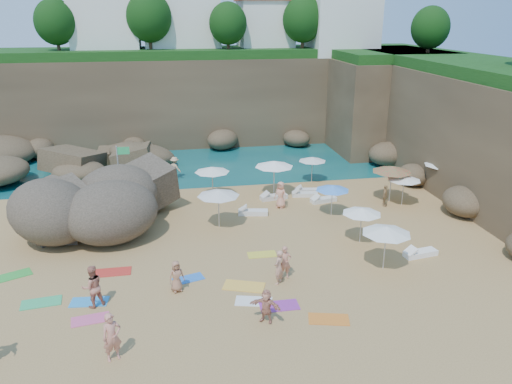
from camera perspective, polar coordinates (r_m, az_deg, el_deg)
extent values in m
plane|color=tan|center=(27.14, -3.06, -6.35)|extent=(120.00, 120.00, 0.00)
plane|color=#0C4751|center=(55.57, -7.00, 7.25)|extent=(120.00, 120.00, 0.00)
cube|color=brown|center=(50.07, -4.51, 10.62)|extent=(44.00, 8.00, 8.00)
cube|color=brown|center=(39.72, 23.69, 6.60)|extent=(8.00, 30.00, 8.00)
cube|color=brown|center=(49.10, 14.09, 9.91)|extent=(10.00, 12.00, 8.00)
cube|color=white|center=(50.47, -16.79, 17.66)|extent=(6.00, 5.00, 5.50)
cube|color=white|center=(51.23, -8.51, 18.83)|extent=(7.00, 6.00, 6.50)
cube|color=white|center=(51.17, 1.03, 18.19)|extent=(5.00, 5.00, 5.00)
cube|color=white|center=(51.06, 9.65, 18.49)|extent=(6.00, 6.00, 6.00)
sphere|color=#11380F|center=(49.06, -21.95, 17.59)|extent=(3.60, 3.60, 3.60)
sphere|color=#11380F|center=(48.21, -12.16, 18.98)|extent=(4.05, 4.05, 4.05)
sphere|color=#11380F|center=(47.56, -3.23, 18.69)|extent=(3.42, 3.42, 3.42)
sphere|color=#11380F|center=(48.92, 5.41, 19.04)|extent=(3.78, 3.78, 3.78)
sphere|color=#11380F|center=(45.77, 19.31, 17.33)|extent=(3.15, 3.15, 3.15)
cylinder|color=white|center=(56.97, -25.73, 8.84)|extent=(0.10, 0.10, 6.00)
cylinder|color=white|center=(56.59, -24.25, 8.99)|extent=(0.10, 0.10, 6.00)
cylinder|color=white|center=(56.25, -22.76, 9.14)|extent=(0.10, 0.10, 6.00)
cylinder|color=silver|center=(32.82, -15.35, 1.59)|extent=(0.08, 0.08, 4.18)
cube|color=green|center=(32.29, -14.91, 4.58)|extent=(0.73, 0.06, 0.47)
cylinder|color=silver|center=(33.87, -4.99, 0.97)|extent=(0.06, 0.06, 2.11)
cone|color=white|center=(33.56, -5.04, 2.59)|extent=(2.37, 2.37, 0.36)
cylinder|color=silver|center=(37.37, 6.41, 2.50)|extent=(0.05, 0.05, 1.81)
cone|color=silver|center=(37.13, 6.46, 3.77)|extent=(2.03, 2.03, 0.31)
cylinder|color=silver|center=(34.23, 2.06, 1.45)|extent=(0.07, 0.07, 2.35)
cone|color=white|center=(33.90, 2.08, 3.25)|extent=(2.64, 2.64, 0.40)
cylinder|color=silver|center=(37.34, 20.33, 1.63)|extent=(0.06, 0.06, 2.17)
cone|color=white|center=(37.05, 20.52, 3.15)|extent=(2.44, 2.44, 0.37)
cylinder|color=silver|center=(29.24, -4.28, -2.02)|extent=(0.06, 0.06, 2.21)
cone|color=silver|center=(28.87, -4.33, -0.09)|extent=(2.48, 2.48, 0.38)
cylinder|color=silver|center=(34.33, 15.13, 0.80)|extent=(0.07, 0.07, 2.34)
cone|color=red|center=(33.99, 15.29, 2.57)|extent=(2.63, 2.63, 0.40)
cylinder|color=silver|center=(33.99, 16.44, 0.11)|extent=(0.06, 0.06, 1.92)
cone|color=white|center=(33.70, 16.59, 1.57)|extent=(2.16, 2.16, 0.33)
cylinder|color=silver|center=(27.90, 11.88, -3.85)|extent=(0.06, 0.06, 1.91)
cone|color=white|center=(27.56, 12.01, -2.12)|extent=(2.14, 2.14, 0.33)
cylinder|color=silver|center=(31.31, 8.66, -1.03)|extent=(0.05, 0.05, 1.87)
cone|color=#4489E8|center=(31.01, 8.74, 0.50)|extent=(2.09, 2.09, 0.32)
cylinder|color=silver|center=(25.32, 14.50, -6.33)|extent=(0.06, 0.06, 2.14)
cone|color=white|center=(24.90, 14.70, -4.22)|extent=(2.40, 2.40, 0.37)
cube|color=silver|center=(35.37, 5.76, 0.17)|extent=(1.65, 0.74, 0.25)
cube|color=silver|center=(34.58, 5.58, -0.27)|extent=(1.81, 0.84, 0.27)
cube|color=silver|center=(33.91, 2.04, -0.58)|extent=(1.93, 0.96, 0.29)
cube|color=silver|center=(31.32, -0.33, -2.34)|extent=(1.93, 0.94, 0.29)
cube|color=silver|center=(33.71, 7.72, -0.89)|extent=(1.86, 0.96, 0.28)
cube|color=white|center=(27.54, 18.28, -6.67)|extent=(1.87, 0.89, 0.28)
cube|color=#298FDB|center=(23.54, -18.52, -11.81)|extent=(1.69, 0.96, 0.03)
cube|color=#D85485|center=(22.34, -18.40, -13.65)|extent=(1.62, 0.98, 0.03)
cube|color=#30AB64|center=(24.21, -23.34, -11.53)|extent=(1.77, 1.04, 0.03)
cube|color=gold|center=(23.51, -1.39, -10.71)|extent=(2.10, 1.54, 0.03)
cube|color=purple|center=(22.12, 2.67, -12.87)|extent=(1.70, 0.86, 0.03)
cube|color=red|center=(25.64, -16.03, -8.79)|extent=(1.74, 0.87, 0.03)
cube|color=blue|center=(24.31, -7.73, -9.80)|extent=(1.59, 1.11, 0.03)
cube|color=orange|center=(21.48, 8.31, -14.18)|extent=(1.82, 1.21, 0.03)
cube|color=green|center=(27.04, -26.00, -8.58)|extent=(1.83, 1.43, 0.03)
cube|color=gold|center=(26.33, 0.69, -7.15)|extent=(1.51, 0.77, 0.03)
cube|color=white|center=(22.41, -0.27, -12.38)|extent=(1.76, 1.18, 0.03)
imported|color=tan|center=(19.40, -16.15, -15.63)|extent=(0.82, 0.69, 1.91)
imported|color=#BB735D|center=(22.71, -18.18, -10.23)|extent=(1.14, 1.03, 1.92)
imported|color=tan|center=(38.39, -9.26, 2.75)|extent=(1.11, 1.09, 1.70)
imported|color=#A98354|center=(33.54, 14.53, -0.41)|extent=(0.76, 0.90, 1.45)
imported|color=tan|center=(32.20, 2.83, -0.32)|extent=(0.94, 0.94, 1.76)
imported|color=#A16550|center=(35.61, -15.36, 0.81)|extent=(1.52, 0.85, 1.57)
imported|color=tan|center=(23.38, 2.60, -8.58)|extent=(0.69, 0.73, 1.69)
imported|color=#A87054|center=(23.33, -9.01, -10.72)|extent=(1.17, 1.63, 0.39)
imported|color=tan|center=(21.04, 1.16, -14.18)|extent=(1.90, 1.93, 0.38)
imported|color=tan|center=(24.14, 3.32, -9.39)|extent=(0.69, 1.64, 0.38)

